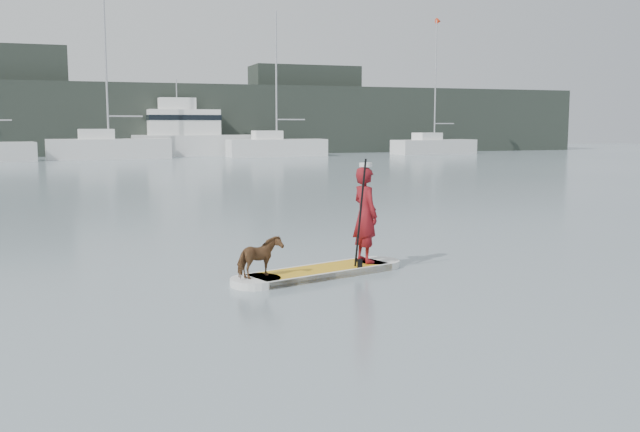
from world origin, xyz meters
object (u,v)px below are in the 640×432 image
object	(u,v)px
paddleboard	(320,272)
paddler	(365,215)
sailboat_e	(276,146)
sailboat_f	(434,145)
sailboat_d	(108,146)
motor_yacht_a	(191,134)
dog	(260,257)

from	to	relation	value
paddleboard	paddler	bearing A→B (deg)	0.00
paddler	sailboat_e	world-z (taller)	sailboat_e
paddleboard	sailboat_f	xyz separation A→B (m)	(26.22, 45.10, 0.73)
sailboat_d	sailboat_f	bearing A→B (deg)	-2.51
paddler	sailboat_e	size ratio (longest dim) A/B	0.14
sailboat_e	motor_yacht_a	size ratio (longest dim) A/B	1.10
paddler	sailboat_f	world-z (taller)	sailboat_f
paddler	sailboat_f	distance (m)	51.45
dog	sailboat_f	bearing A→B (deg)	-57.65
paddleboard	dog	size ratio (longest dim) A/B	4.23
dog	sailboat_e	xyz separation A→B (m)	(12.86, 45.05, 0.38)
paddler	sailboat_d	xyz separation A→B (m)	(-2.21, 44.54, -0.01)
sailboat_e	motor_yacht_a	world-z (taller)	sailboat_e
sailboat_e	dog	bearing A→B (deg)	-105.08
paddleboard	motor_yacht_a	bearing A→B (deg)	66.25
paddler	dog	xyz separation A→B (m)	(-2.05, -0.64, -0.51)
sailboat_d	motor_yacht_a	xyz separation A→B (m)	(6.80, 3.63, 0.82)
sailboat_e	paddleboard	bearing A→B (deg)	-103.87
dog	sailboat_d	size ratio (longest dim) A/B	0.06
paddleboard	sailboat_d	distance (m)	44.85
paddleboard	motor_yacht_a	size ratio (longest dim) A/B	0.31
sailboat_d	sailboat_e	xyz separation A→B (m)	(13.02, -0.12, -0.12)
sailboat_d	dog	bearing A→B (deg)	-92.87
paddleboard	sailboat_d	bearing A→B (deg)	74.38
motor_yacht_a	sailboat_e	bearing A→B (deg)	-30.13
motor_yacht_a	sailboat_f	bearing A→B (deg)	-8.30
sailboat_f	sailboat_e	bearing A→B (deg)	172.40
sailboat_f	motor_yacht_a	distance (m)	20.99
dog	motor_yacht_a	xyz separation A→B (m)	(6.64, 48.80, 1.31)
dog	sailboat_d	bearing A→B (deg)	-26.42
paddleboard	sailboat_d	world-z (taller)	sailboat_d
sailboat_f	motor_yacht_a	world-z (taller)	sailboat_f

